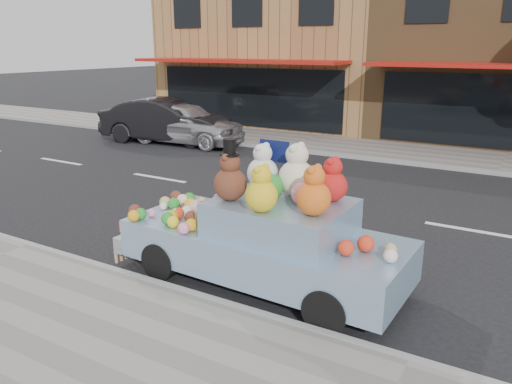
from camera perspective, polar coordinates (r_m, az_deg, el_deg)
The scene contains 8 objects.
ground at distance 10.71m, azimuth 23.49°, elevation -4.08°, with size 120.00×120.00×0.00m, color black.
far_sidewalk at distance 16.95m, azimuth 26.41°, elevation 3.00°, with size 60.00×3.00×0.12m, color gray.
near_kerb at distance 6.20m, azimuth 17.13°, elevation -18.06°, with size 60.00×0.12×0.13m, color gray.
far_kerb at distance 15.49m, azimuth 25.96°, elevation 1.94°, with size 60.00×0.12×0.13m, color gray.
storefront_left at distance 24.61m, azimuth 4.02°, elevation 16.75°, with size 10.00×9.80×7.30m.
car_silver at distance 18.58m, azimuth -8.20°, elevation 7.84°, with size 1.82×4.53×1.54m, color #B5B4B9.
car_dark at distance 19.01m, azimuth -10.22°, elevation 8.03°, with size 1.70×4.88×1.61m, color black.
art_car at distance 7.48m, azimuth 0.99°, elevation -4.75°, with size 4.55×1.92×2.25m.
Camera 1 is at (0.95, -10.07, 3.51)m, focal length 35.00 mm.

